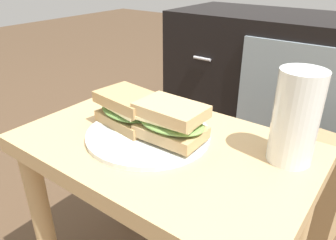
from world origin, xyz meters
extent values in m
cube|color=tan|center=(0.00, 0.00, 0.44)|extent=(0.56, 0.36, 0.04)
cylinder|color=tan|center=(-0.25, -0.14, 0.21)|extent=(0.04, 0.04, 0.43)
cylinder|color=tan|center=(-0.25, 0.14, 0.21)|extent=(0.04, 0.04, 0.43)
cube|color=black|center=(-0.08, 0.95, 0.29)|extent=(0.96, 0.44, 0.58)
cube|color=#8C9EA8|center=(0.04, 0.72, 0.30)|extent=(0.41, 0.01, 0.44)
cylinder|color=silver|center=(-0.35, 0.72, 0.41)|extent=(0.08, 0.01, 0.01)
cylinder|color=silver|center=(-0.35, 0.72, 0.19)|extent=(0.08, 0.01, 0.01)
cylinder|color=silver|center=(-0.04, 0.00, 0.47)|extent=(0.25, 0.25, 0.01)
cube|color=tan|center=(-0.09, 0.01, 0.48)|extent=(0.14, 0.10, 0.02)
ellipsoid|color=#608C42|center=(-0.09, 0.01, 0.50)|extent=(0.15, 0.11, 0.02)
cube|color=beige|center=(-0.09, 0.01, 0.51)|extent=(0.13, 0.10, 0.01)
cube|color=tan|center=(-0.09, 0.01, 0.53)|extent=(0.14, 0.10, 0.02)
cube|color=tan|center=(0.02, 0.00, 0.49)|extent=(0.12, 0.08, 0.02)
ellipsoid|color=#729E4C|center=(0.02, 0.00, 0.51)|extent=(0.13, 0.09, 0.02)
cube|color=beige|center=(0.02, 0.00, 0.52)|extent=(0.12, 0.08, 0.01)
cube|color=tan|center=(0.02, 0.00, 0.53)|extent=(0.13, 0.08, 0.02)
cylinder|color=silver|center=(0.21, 0.08, 0.54)|extent=(0.08, 0.08, 0.16)
cylinder|color=#C67219|center=(0.21, 0.08, 0.53)|extent=(0.07, 0.07, 0.14)
cylinder|color=white|center=(0.21, 0.08, 0.61)|extent=(0.07, 0.07, 0.01)
cube|color=tan|center=(0.18, 0.47, 0.15)|extent=(0.25, 0.16, 0.31)
cube|color=#987950|center=(0.18, 0.47, 0.32)|extent=(0.24, 0.14, 0.02)
camera|label=1|loc=(0.33, -0.43, 0.77)|focal=34.48mm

